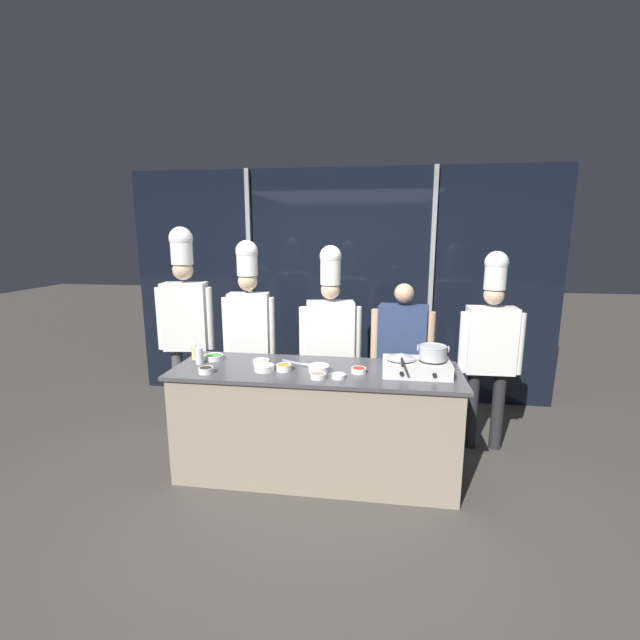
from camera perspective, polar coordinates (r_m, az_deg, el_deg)
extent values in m
plane|color=#47423D|center=(3.82, -0.56, -19.59)|extent=(24.00, 24.00, 0.00)
cube|color=black|center=(5.06, 2.44, 4.41)|extent=(4.98, 0.04, 2.70)
cube|color=gray|center=(5.23, -9.27, 4.50)|extent=(0.05, 0.05, 2.70)
cube|color=gray|center=(5.02, 14.52, 4.00)|extent=(0.05, 0.05, 2.70)
cube|color=gray|center=(3.62, -0.58, -13.62)|extent=(2.23, 0.71, 0.88)
cube|color=#47474C|center=(3.45, -0.59, -6.78)|extent=(2.29, 0.74, 0.03)
cube|color=silver|center=(3.38, 12.71, -6.18)|extent=(0.51, 0.32, 0.11)
cylinder|color=black|center=(3.36, 10.75, -5.14)|extent=(0.20, 0.20, 0.01)
cylinder|color=black|center=(3.22, 10.83, -7.04)|extent=(0.03, 0.01, 0.03)
cylinder|color=black|center=(3.38, 14.76, -5.22)|extent=(0.20, 0.20, 0.01)
cylinder|color=black|center=(3.24, 15.03, -7.11)|extent=(0.03, 0.01, 0.03)
cylinder|color=#ADAFB5|center=(3.36, 10.76, -4.97)|extent=(0.22, 0.22, 0.01)
cone|color=#ADAFB5|center=(3.35, 10.77, -4.69)|extent=(0.23, 0.23, 0.04)
cylinder|color=black|center=(3.16, 10.92, -5.55)|extent=(0.02, 0.18, 0.02)
cylinder|color=#B7BABF|center=(3.36, 14.81, -4.26)|extent=(0.20, 0.20, 0.11)
torus|color=#B7BABF|center=(3.35, 14.86, -3.40)|extent=(0.21, 0.21, 0.01)
torus|color=#B7BABF|center=(3.34, 12.91, -3.67)|extent=(0.01, 0.05, 0.05)
torus|color=#B7BABF|center=(3.37, 16.76, -3.75)|extent=(0.01, 0.05, 0.05)
cylinder|color=white|center=(3.70, -15.78, -4.62)|extent=(0.06, 0.06, 0.14)
cone|color=white|center=(3.67, -15.85, -3.32)|extent=(0.05, 0.05, 0.04)
cylinder|color=beige|center=(3.84, -16.37, -4.15)|extent=(0.05, 0.05, 0.12)
cone|color=white|center=(3.82, -16.43, -3.01)|extent=(0.04, 0.04, 0.03)
cylinder|color=white|center=(3.23, -0.24, -7.48)|extent=(0.12, 0.12, 0.04)
torus|color=white|center=(3.22, -0.24, -7.18)|extent=(0.12, 0.12, 0.01)
cylinder|color=#9E896B|center=(3.22, -0.24, -7.31)|extent=(0.10, 0.10, 0.02)
cylinder|color=white|center=(3.45, -14.98, -6.52)|extent=(0.11, 0.11, 0.04)
torus|color=white|center=(3.45, -15.00, -6.17)|extent=(0.12, 0.12, 0.01)
cylinder|color=#382319|center=(3.45, -14.99, -6.33)|extent=(0.09, 0.09, 0.02)
cylinder|color=white|center=(3.23, 2.50, -7.50)|extent=(0.10, 0.10, 0.03)
torus|color=white|center=(3.23, 2.51, -7.25)|extent=(0.11, 0.11, 0.01)
cylinder|color=white|center=(3.23, 2.51, -7.36)|extent=(0.09, 0.09, 0.02)
cylinder|color=white|center=(3.38, -0.17, -6.49)|extent=(0.17, 0.17, 0.05)
torus|color=white|center=(3.37, -0.17, -6.12)|extent=(0.17, 0.17, 0.01)
cylinder|color=silver|center=(3.37, -0.17, -6.30)|extent=(0.14, 0.14, 0.03)
cylinder|color=white|center=(3.61, -7.85, -5.56)|extent=(0.14, 0.14, 0.03)
torus|color=white|center=(3.60, -7.86, -5.32)|extent=(0.14, 0.14, 0.01)
cylinder|color=#EAA893|center=(3.60, -7.85, -5.42)|extent=(0.11, 0.11, 0.02)
cylinder|color=white|center=(3.36, 5.18, -6.71)|extent=(0.12, 0.12, 0.04)
torus|color=white|center=(3.36, 5.18, -6.42)|extent=(0.12, 0.12, 0.01)
cylinder|color=#B22D1E|center=(3.36, 5.18, -6.55)|extent=(0.10, 0.10, 0.02)
cylinder|color=white|center=(3.42, -7.47, -6.37)|extent=(0.16, 0.16, 0.05)
torus|color=white|center=(3.41, -7.48, -6.00)|extent=(0.16, 0.16, 0.01)
cylinder|color=beige|center=(3.42, -7.47, -6.17)|extent=(0.13, 0.13, 0.02)
cylinder|color=white|center=(3.41, -4.83, -6.35)|extent=(0.12, 0.12, 0.05)
torus|color=white|center=(3.40, -4.83, -5.95)|extent=(0.12, 0.12, 0.01)
cylinder|color=orange|center=(3.40, -4.83, -6.14)|extent=(0.10, 0.10, 0.03)
cylinder|color=white|center=(3.80, -13.99, -4.86)|extent=(0.16, 0.16, 0.04)
torus|color=white|center=(3.79, -14.00, -4.59)|extent=(0.17, 0.17, 0.01)
cylinder|color=#4C9E47|center=(3.80, -13.99, -4.71)|extent=(0.13, 0.13, 0.02)
cube|color=#B2B5BA|center=(3.62, -3.82, -5.59)|extent=(0.18, 0.10, 0.01)
ellipsoid|color=#B2B5BA|center=(3.54, -2.04, -5.92)|extent=(0.10, 0.09, 0.02)
cylinder|color=#4C4C51|center=(4.61, -15.50, -8.70)|extent=(0.11, 0.11, 0.83)
cylinder|color=#4C4C51|center=(4.68, -18.27, -8.58)|extent=(0.11, 0.11, 0.83)
cube|color=white|center=(4.45, -17.46, 0.48)|extent=(0.45, 0.28, 0.67)
cylinder|color=white|center=(4.35, -14.61, 0.20)|extent=(0.08, 0.08, 0.62)
cylinder|color=white|center=(4.50, -20.45, 0.19)|extent=(0.08, 0.08, 0.62)
sphere|color=beige|center=(4.39, -17.82, 6.37)|extent=(0.20, 0.20, 0.20)
cylinder|color=white|center=(4.38, -17.96, 8.69)|extent=(0.21, 0.21, 0.25)
sphere|color=white|center=(4.37, -18.06, 10.30)|extent=(0.22, 0.22, 0.22)
cylinder|color=#4C4C51|center=(4.40, -7.75, -9.70)|extent=(0.10, 0.10, 0.78)
cylinder|color=#4C4C51|center=(4.44, -10.48, -9.61)|extent=(0.10, 0.10, 0.78)
cube|color=white|center=(4.22, -9.42, -0.69)|extent=(0.41, 0.25, 0.63)
cylinder|color=white|center=(4.16, -6.58, -0.97)|extent=(0.08, 0.08, 0.58)
cylinder|color=white|center=(4.24, -12.35, -0.93)|extent=(0.08, 0.08, 0.58)
sphere|color=beige|center=(4.15, -9.62, 5.14)|extent=(0.19, 0.19, 0.19)
cylinder|color=white|center=(4.14, -9.70, 7.42)|extent=(0.20, 0.20, 0.23)
sphere|color=white|center=(4.13, -9.75, 9.00)|extent=(0.21, 0.21, 0.21)
cylinder|color=#232326|center=(4.27, 2.99, -10.56)|extent=(0.12, 0.12, 0.74)
cylinder|color=#232326|center=(4.26, -0.35, -10.60)|extent=(0.12, 0.12, 0.74)
cube|color=white|center=(4.06, 1.36, -1.73)|extent=(0.48, 0.30, 0.60)
cylinder|color=white|center=(4.05, 4.91, -2.11)|extent=(0.09, 0.09, 0.55)
cylinder|color=white|center=(4.02, -2.16, -2.15)|extent=(0.09, 0.09, 0.55)
sphere|color=beige|center=(3.98, 1.39, 4.05)|extent=(0.18, 0.18, 0.18)
cylinder|color=white|center=(3.96, 1.40, 6.61)|extent=(0.19, 0.19, 0.26)
sphere|color=white|center=(3.95, 1.41, 8.49)|extent=(0.20, 0.20, 0.20)
cylinder|color=#232326|center=(4.18, 12.23, -11.33)|extent=(0.11, 0.11, 0.74)
cylinder|color=#232326|center=(4.20, 8.93, -11.09)|extent=(0.11, 0.11, 0.74)
cube|color=navy|center=(3.98, 10.93, -2.31)|extent=(0.46, 0.28, 0.60)
cylinder|color=tan|center=(3.94, 14.39, -2.90)|extent=(0.09, 0.09, 0.55)
cylinder|color=tan|center=(3.98, 7.40, -2.48)|extent=(0.09, 0.09, 0.55)
sphere|color=tan|center=(3.91, 11.16, 3.53)|extent=(0.18, 0.18, 0.18)
cylinder|color=#232326|center=(4.35, 22.59, -11.10)|extent=(0.11, 0.11, 0.74)
cylinder|color=#232326|center=(4.29, 19.56, -11.17)|extent=(0.11, 0.11, 0.74)
cube|color=white|center=(4.12, 21.75, -2.51)|extent=(0.43, 0.23, 0.60)
cylinder|color=white|center=(4.16, 24.99, -2.90)|extent=(0.08, 0.08, 0.55)
cylinder|color=white|center=(4.03, 18.61, -2.83)|extent=(0.08, 0.08, 0.55)
sphere|color=beige|center=(4.04, 22.18, 3.12)|extent=(0.18, 0.18, 0.18)
cylinder|color=white|center=(4.02, 22.36, 5.44)|extent=(0.18, 0.18, 0.23)
sphere|color=white|center=(4.01, 22.49, 7.09)|extent=(0.20, 0.20, 0.20)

